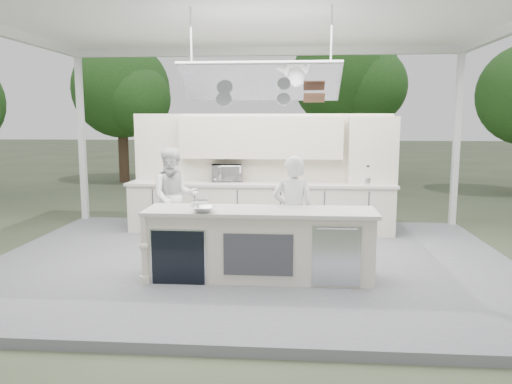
# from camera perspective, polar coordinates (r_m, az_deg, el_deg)

# --- Properties ---
(ground) EXTENTS (90.00, 90.00, 0.00)m
(ground) POSITION_cam_1_polar(r_m,az_deg,el_deg) (7.84, -0.53, -8.50)
(ground) COLOR #47573B
(ground) RESTS_ON ground
(stage_deck) EXTENTS (8.00, 6.00, 0.12)m
(stage_deck) POSITION_cam_1_polar(r_m,az_deg,el_deg) (7.83, -0.53, -8.08)
(stage_deck) COLOR slate
(stage_deck) RESTS_ON ground
(tent) EXTENTS (8.20, 6.20, 3.86)m
(tent) POSITION_cam_1_polar(r_m,az_deg,el_deg) (7.63, -0.55, 19.21)
(tent) COLOR white
(tent) RESTS_ON ground
(demo_island) EXTENTS (3.10, 0.79, 0.95)m
(demo_island) POSITION_cam_1_polar(r_m,az_deg,el_deg) (6.79, 0.29, -5.95)
(demo_island) COLOR beige
(demo_island) RESTS_ON stage_deck
(back_counter) EXTENTS (5.08, 0.72, 0.95)m
(back_counter) POSITION_cam_1_polar(r_m,az_deg,el_deg) (9.55, 0.48, -1.74)
(back_counter) COLOR beige
(back_counter) RESTS_ON stage_deck
(back_wall_unit) EXTENTS (5.05, 0.48, 2.25)m
(back_wall_unit) POSITION_cam_1_polar(r_m,az_deg,el_deg) (9.62, 3.22, 4.19)
(back_wall_unit) COLOR beige
(back_wall_unit) RESTS_ON stage_deck
(tree_cluster) EXTENTS (19.55, 9.40, 5.85)m
(tree_cluster) POSITION_cam_1_polar(r_m,az_deg,el_deg) (17.30, 1.84, 11.75)
(tree_cluster) COLOR #453622
(tree_cluster) RESTS_ON ground
(head_chef) EXTENTS (0.62, 0.42, 1.64)m
(head_chef) POSITION_cam_1_polar(r_m,az_deg,el_deg) (7.17, 4.28, -2.38)
(head_chef) COLOR silver
(head_chef) RESTS_ON stage_deck
(sous_chef) EXTENTS (0.97, 0.85, 1.68)m
(sous_chef) POSITION_cam_1_polar(r_m,az_deg,el_deg) (8.57, -9.34, -0.58)
(sous_chef) COLOR silver
(sous_chef) RESTS_ON stage_deck
(toaster_oven) EXTENTS (0.64, 0.49, 0.32)m
(toaster_oven) POSITION_cam_1_polar(r_m,az_deg,el_deg) (9.71, -3.38, 2.19)
(toaster_oven) COLOR silver
(toaster_oven) RESTS_ON back_counter
(bowl_large) EXTENTS (0.33, 0.33, 0.07)m
(bowl_large) POSITION_cam_1_polar(r_m,az_deg,el_deg) (6.54, -6.05, -1.98)
(bowl_large) COLOR silver
(bowl_large) RESTS_ON demo_island
(bowl_small) EXTENTS (0.29, 0.29, 0.07)m
(bowl_small) POSITION_cam_1_polar(r_m,az_deg,el_deg) (7.05, -6.48, -1.23)
(bowl_small) COLOR silver
(bowl_small) RESTS_ON demo_island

